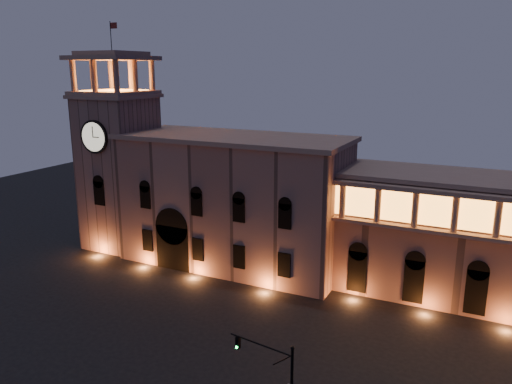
{
  "coord_description": "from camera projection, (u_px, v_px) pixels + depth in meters",
  "views": [
    {
      "loc": [
        29.07,
        -35.08,
        26.08
      ],
      "look_at": [
        4.27,
        16.0,
        11.99
      ],
      "focal_mm": 35.0,
      "sensor_mm": 36.0,
      "label": 1
    }
  ],
  "objects": [
    {
      "name": "ground",
      "position": [
        147.0,
        340.0,
        49.23
      ],
      "size": [
        160.0,
        160.0,
        0.0
      ],
      "primitive_type": "plane",
      "color": "black",
      "rests_on": "ground"
    },
    {
      "name": "government_building",
      "position": [
        233.0,
        201.0,
        67.15
      ],
      "size": [
        30.8,
        12.8,
        17.6
      ],
      "color": "#8D685C",
      "rests_on": "ground"
    },
    {
      "name": "clock_tower",
      "position": [
        119.0,
        164.0,
        73.23
      ],
      "size": [
        9.8,
        9.8,
        32.4
      ],
      "color": "#8D685C",
      "rests_on": "ground"
    }
  ]
}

